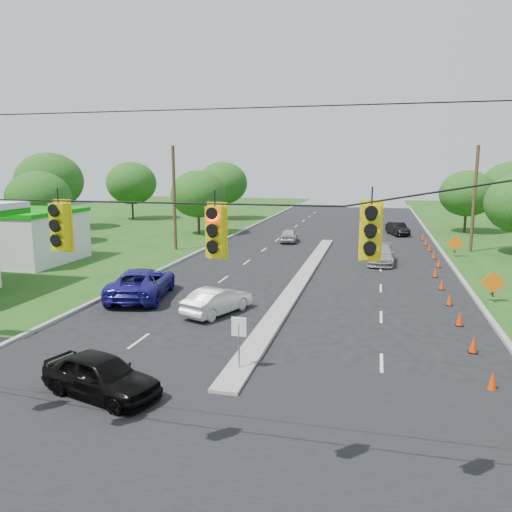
# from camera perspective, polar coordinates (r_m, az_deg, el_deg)

# --- Properties ---
(ground) EXTENTS (160.00, 160.00, 0.00)m
(ground) POSITION_cam_1_polar(r_m,az_deg,el_deg) (13.48, -9.40, -22.84)
(ground) COLOR black
(ground) RESTS_ON ground
(cross_street) EXTENTS (160.00, 14.00, 0.02)m
(cross_street) POSITION_cam_1_polar(r_m,az_deg,el_deg) (13.48, -9.40, -22.84)
(cross_street) COLOR black
(cross_street) RESTS_ON ground
(curb_left) EXTENTS (0.25, 110.00, 0.16)m
(curb_left) POSITION_cam_1_polar(r_m,az_deg,el_deg) (43.54, -6.24, 0.55)
(curb_left) COLOR gray
(curb_left) RESTS_ON ground
(curb_right) EXTENTS (0.25, 110.00, 0.16)m
(curb_right) POSITION_cam_1_polar(r_m,az_deg,el_deg) (41.35, 21.11, -0.61)
(curb_right) COLOR gray
(curb_right) RESTS_ON ground
(median) EXTENTS (1.00, 34.00, 0.18)m
(median) POSITION_cam_1_polar(r_m,az_deg,el_deg) (32.50, 5.21, -2.78)
(median) COLOR gray
(median) RESTS_ON ground
(median_sign) EXTENTS (0.55, 0.06, 2.05)m
(median_sign) POSITION_cam_1_polar(r_m,az_deg,el_deg) (17.95, -1.96, -8.80)
(median_sign) COLOR gray
(median_sign) RESTS_ON ground
(signal_span) EXTENTS (25.60, 0.32, 9.00)m
(signal_span) POSITION_cam_1_polar(r_m,az_deg,el_deg) (10.69, -12.52, -2.75)
(signal_span) COLOR #422D1C
(signal_span) RESTS_ON ground
(utility_pole_far_left) EXTENTS (0.28, 0.28, 9.00)m
(utility_pole_far_left) POSITION_cam_1_polar(r_m,az_deg,el_deg) (43.89, -9.32, 6.48)
(utility_pole_far_left) COLOR #422D1C
(utility_pole_far_left) RESTS_ON ground
(utility_pole_far_right) EXTENTS (0.28, 0.28, 9.00)m
(utility_pole_far_right) POSITION_cam_1_polar(r_m,az_deg,el_deg) (46.09, 23.68, 5.93)
(utility_pole_far_right) COLOR #422D1C
(utility_pole_far_right) RESTS_ON ground
(cone_1) EXTENTS (0.32, 0.32, 0.70)m
(cone_1) POSITION_cam_1_polar(r_m,az_deg,el_deg) (18.64, 25.41, -12.77)
(cone_1) COLOR red
(cone_1) RESTS_ON ground
(cone_2) EXTENTS (0.32, 0.32, 0.70)m
(cone_2) POSITION_cam_1_polar(r_m,az_deg,el_deg) (21.85, 23.59, -9.24)
(cone_2) COLOR red
(cone_2) RESTS_ON ground
(cone_3) EXTENTS (0.32, 0.32, 0.70)m
(cone_3) POSITION_cam_1_polar(r_m,az_deg,el_deg) (25.14, 22.26, -6.62)
(cone_3) COLOR red
(cone_3) RESTS_ON ground
(cone_4) EXTENTS (0.32, 0.32, 0.70)m
(cone_4) POSITION_cam_1_polar(r_m,az_deg,el_deg) (28.48, 21.25, -4.61)
(cone_4) COLOR red
(cone_4) RESTS_ON ground
(cone_5) EXTENTS (0.32, 0.32, 0.70)m
(cone_5) POSITION_cam_1_polar(r_m,az_deg,el_deg) (31.85, 20.46, -3.02)
(cone_5) COLOR red
(cone_5) RESTS_ON ground
(cone_6) EXTENTS (0.32, 0.32, 0.70)m
(cone_6) POSITION_cam_1_polar(r_m,az_deg,el_deg) (35.25, 19.82, -1.74)
(cone_6) COLOR red
(cone_6) RESTS_ON ground
(cone_7) EXTENTS (0.32, 0.32, 0.70)m
(cone_7) POSITION_cam_1_polar(r_m,az_deg,el_deg) (38.73, 20.18, -0.72)
(cone_7) COLOR red
(cone_7) RESTS_ON ground
(cone_8) EXTENTS (0.32, 0.32, 0.70)m
(cone_8) POSITION_cam_1_polar(r_m,az_deg,el_deg) (42.15, 19.67, 0.17)
(cone_8) COLOR red
(cone_8) RESTS_ON ground
(cone_9) EXTENTS (0.32, 0.32, 0.70)m
(cone_9) POSITION_cam_1_polar(r_m,az_deg,el_deg) (45.59, 19.24, 0.92)
(cone_9) COLOR red
(cone_9) RESTS_ON ground
(cone_10) EXTENTS (0.32, 0.32, 0.70)m
(cone_10) POSITION_cam_1_polar(r_m,az_deg,el_deg) (49.04, 18.86, 1.57)
(cone_10) COLOR red
(cone_10) RESTS_ON ground
(cone_11) EXTENTS (0.32, 0.32, 0.70)m
(cone_11) POSITION_cam_1_polar(r_m,az_deg,el_deg) (52.49, 18.54, 2.13)
(cone_11) COLOR red
(cone_11) RESTS_ON ground
(work_sign_1) EXTENTS (1.27, 0.58, 1.37)m
(work_sign_1) POSITION_cam_1_polar(r_m,az_deg,el_deg) (29.66, 25.45, -2.86)
(work_sign_1) COLOR black
(work_sign_1) RESTS_ON ground
(work_sign_2) EXTENTS (1.27, 0.58, 1.37)m
(work_sign_2) POSITION_cam_1_polar(r_m,az_deg,el_deg) (43.23, 21.80, 1.27)
(work_sign_2) COLOR black
(work_sign_2) RESTS_ON ground
(tree_2) EXTENTS (5.88, 5.88, 6.86)m
(tree_2) POSITION_cam_1_polar(r_m,az_deg,el_deg) (50.71, -23.59, 6.07)
(tree_2) COLOR black
(tree_2) RESTS_ON ground
(tree_3) EXTENTS (7.56, 7.56, 8.82)m
(tree_3) POSITION_cam_1_polar(r_m,az_deg,el_deg) (62.25, -22.54, 7.92)
(tree_3) COLOR black
(tree_3) RESTS_ON ground
(tree_4) EXTENTS (6.72, 6.72, 7.84)m
(tree_4) POSITION_cam_1_polar(r_m,az_deg,el_deg) (70.38, -14.04, 8.08)
(tree_4) COLOR black
(tree_4) RESTS_ON ground
(tree_5) EXTENTS (5.88, 5.88, 6.86)m
(tree_5) POSITION_cam_1_polar(r_m,az_deg,el_deg) (53.74, -6.62, 7.05)
(tree_5) COLOR black
(tree_5) RESTS_ON ground
(tree_6) EXTENTS (6.72, 6.72, 7.84)m
(tree_6) POSITION_cam_1_polar(r_m,az_deg,el_deg) (68.54, -3.84, 8.31)
(tree_6) COLOR black
(tree_6) RESTS_ON ground
(tree_11) EXTENTS (6.72, 6.72, 7.84)m
(tree_11) POSITION_cam_1_polar(r_m,az_deg,el_deg) (67.15, 27.18, 7.16)
(tree_11) COLOR black
(tree_11) RESTS_ON ground
(tree_12) EXTENTS (5.88, 5.88, 6.86)m
(tree_12) POSITION_cam_1_polar(r_m,az_deg,el_deg) (59.15, 22.99, 6.60)
(tree_12) COLOR black
(tree_12) RESTS_ON ground
(black_sedan) EXTENTS (4.48, 2.78, 1.42)m
(black_sedan) POSITION_cam_1_polar(r_m,az_deg,el_deg) (17.16, -17.30, -12.90)
(black_sedan) COLOR black
(black_sedan) RESTS_ON ground
(white_sedan) EXTENTS (2.84, 4.32, 1.35)m
(white_sedan) POSITION_cam_1_polar(r_m,az_deg,el_deg) (25.11, -4.41, -5.11)
(white_sedan) COLOR silver
(white_sedan) RESTS_ON ground
(blue_pickup) EXTENTS (3.93, 6.52, 1.69)m
(blue_pickup) POSITION_cam_1_polar(r_m,az_deg,el_deg) (28.73, -12.92, -3.01)
(blue_pickup) COLOR navy
(blue_pickup) RESTS_ON ground
(silver_car_far) EXTENTS (2.11, 4.83, 1.38)m
(silver_car_far) POSITION_cam_1_polar(r_m,az_deg,el_deg) (38.85, 14.09, 0.15)
(silver_car_far) COLOR #999999
(silver_car_far) RESTS_ON ground
(silver_car_oncoming) EXTENTS (1.84, 3.96, 1.31)m
(silver_car_oncoming) POSITION_cam_1_polar(r_m,az_deg,el_deg) (48.46, 3.82, 2.37)
(silver_car_oncoming) COLOR #A9AAAF
(silver_car_oncoming) RESTS_ON ground
(dark_car_receding) EXTENTS (2.58, 4.34, 1.35)m
(dark_car_receding) POSITION_cam_1_polar(r_m,az_deg,el_deg) (55.39, 15.87, 3.02)
(dark_car_receding) COLOR black
(dark_car_receding) RESTS_ON ground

